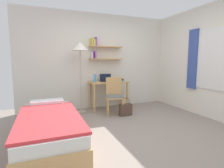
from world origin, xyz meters
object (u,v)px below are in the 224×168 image
standing_lamp (80,50)px  desk (108,87)px  bed (49,128)px  desk_chair (114,94)px  book_stack (119,80)px  handbag (126,109)px  laptop (106,79)px  water_bottle (95,78)px

standing_lamp → desk: bearing=2.6°
bed → desk_chair: 1.92m
bed → desk: size_ratio=1.98×
book_stack → handbag: size_ratio=0.59×
book_stack → handbag: book_stack is taller
book_stack → laptop: bearing=170.2°
desk → desk_chair: bearing=-93.4°
laptop → book_stack: bearing=-9.8°
desk → handbag: size_ratio=2.32×
bed → water_bottle: (1.21, 1.56, 0.62)m
bed → desk: bearing=44.5°
desk_chair → water_bottle: (-0.35, 0.49, 0.37)m
laptop → handbag: 1.05m
bed → laptop: bearing=46.7°
desk → handbag: 0.87m
desk → book_stack: (0.33, 0.02, 0.18)m
desk_chair → book_stack: bearing=54.8°
standing_lamp → desk_chair: bearing=-32.0°
desk_chair → water_bottle: 0.71m
desk_chair → standing_lamp: bearing=148.0°
laptop → book_stack: 0.37m
laptop → water_bottle: bearing=-166.6°
bed → desk: 2.26m
desk_chair → bed: bearing=-145.5°
standing_lamp → laptop: standing_lamp is taller
water_bottle → handbag: size_ratio=0.48×
bed → standing_lamp: 2.20m
book_stack → standing_lamp: bearing=-177.4°
desk_chair → handbag: bearing=-48.2°
desk_chair → handbag: size_ratio=2.08×
standing_lamp → laptop: size_ratio=5.35×
standing_lamp → handbag: bearing=-36.2°
desk → book_stack: bearing=2.6°
desk_chair → book_stack: size_ratio=3.52×
bed → desk: (1.59, 1.57, 0.37)m
desk → desk_chair: 0.50m
bed → handbag: size_ratio=4.60×
handbag → water_bottle: bearing=127.8°
standing_lamp → water_bottle: bearing=4.9°
laptop → desk: bearing=-62.6°
standing_lamp → laptop: bearing=9.0°
laptop → bed: bearing=-133.3°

